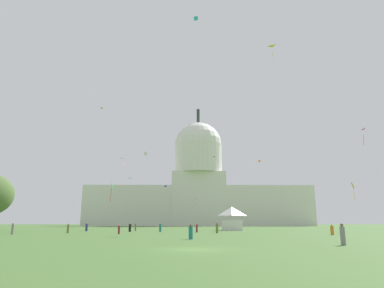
# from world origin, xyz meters

# --- Properties ---
(ground_plane) EXTENTS (800.00, 800.00, 0.00)m
(ground_plane) POSITION_xyz_m (0.00, 0.00, 0.00)
(ground_plane) COLOR #42662D
(capitol_building) EXTENTS (124.37, 27.21, 67.34)m
(capitol_building) POSITION_xyz_m (5.76, 168.13, 21.55)
(capitol_building) COLOR silver
(capitol_building) RESTS_ON ground_plane
(event_tent) EXTENTS (5.49, 5.77, 5.37)m
(event_tent) POSITION_xyz_m (9.97, 57.38, 2.73)
(event_tent) COLOR white
(event_tent) RESTS_ON ground_plane
(person_olive_lawn_far_right) EXTENTS (0.44, 0.44, 1.77)m
(person_olive_lawn_far_right) POSITION_xyz_m (4.56, 35.42, 0.82)
(person_olive_lawn_far_right) COLOR olive
(person_olive_lawn_far_right) RESTS_ON ground_plane
(person_orange_near_tree_west) EXTENTS (0.54, 0.54, 1.44)m
(person_orange_near_tree_west) POSITION_xyz_m (20.54, 26.94, 0.64)
(person_orange_near_tree_west) COLOR orange
(person_orange_near_tree_west) RESTS_ON ground_plane
(person_teal_edge_west) EXTENTS (0.48, 0.48, 1.75)m
(person_teal_edge_west) POSITION_xyz_m (-5.68, 44.24, 0.80)
(person_teal_edge_west) COLOR #1E757A
(person_teal_edge_west) RESTS_ON ground_plane
(person_black_mid_center) EXTENTS (0.65, 0.65, 1.74)m
(person_black_mid_center) POSITION_xyz_m (-11.69, 45.05, 0.78)
(person_black_mid_center) COLOR black
(person_black_mid_center) RESTS_ON ground_plane
(person_maroon_mid_left) EXTENTS (0.44, 0.44, 1.50)m
(person_maroon_mid_left) POSITION_xyz_m (-11.18, 31.55, 0.69)
(person_maroon_mid_left) COLOR maroon
(person_maroon_mid_left) RESTS_ON ground_plane
(person_grey_back_center) EXTENTS (0.50, 0.50, 1.79)m
(person_grey_back_center) POSITION_xyz_m (-26.76, 29.52, 0.83)
(person_grey_back_center) COLOR gray
(person_grey_back_center) RESTS_ON ground_plane
(person_grey_back_right) EXTENTS (0.52, 0.52, 1.68)m
(person_grey_back_right) POSITION_xyz_m (11.77, 3.94, 0.78)
(person_grey_back_right) COLOR gray
(person_grey_back_right) RESTS_ON ground_plane
(person_olive_front_left) EXTENTS (0.51, 0.51, 1.63)m
(person_olive_front_left) POSITION_xyz_m (-21.10, 37.31, 0.75)
(person_olive_front_left) COLOR olive
(person_olive_front_left) RESTS_ON ground_plane
(person_navy_edge_east) EXTENTS (0.51, 0.51, 1.68)m
(person_navy_edge_east) POSITION_xyz_m (-21.71, 50.48, 0.76)
(person_navy_edge_east) COLOR navy
(person_navy_edge_east) RESTS_ON ground_plane
(person_maroon_mid_right) EXTENTS (0.46, 0.46, 1.62)m
(person_maroon_mid_right) POSITION_xyz_m (1.30, 40.82, 0.75)
(person_maroon_mid_right) COLOR maroon
(person_maroon_mid_right) RESTS_ON ground_plane
(person_teal_aisle_center) EXTENTS (0.41, 0.41, 1.54)m
(person_teal_aisle_center) POSITION_xyz_m (6.14, 52.69, 0.71)
(person_teal_aisle_center) COLOR #1E757A
(person_teal_aisle_center) RESTS_ON ground_plane
(person_teal_near_tree_east) EXTENTS (0.55, 0.55, 1.60)m
(person_teal_near_tree_east) POSITION_xyz_m (-0.08, 14.01, 0.72)
(person_teal_near_tree_east) COLOR #1E757A
(person_teal_near_tree_east) RESTS_ON ground_plane
(person_olive_back_left) EXTENTS (0.41, 0.41, 1.67)m
(person_olive_back_left) POSITION_xyz_m (-11.69, 52.45, 0.78)
(person_olive_back_left) COLOR olive
(person_olive_back_left) RESTS_ON ground_plane
(kite_pink_mid) EXTENTS (0.51, 0.86, 0.76)m
(kite_pink_mid) POSITION_xyz_m (-26.20, 112.84, 25.15)
(kite_pink_mid) COLOR pink
(kite_gold_low) EXTENTS (0.55, 0.87, 3.69)m
(kite_gold_low) POSITION_xyz_m (33.82, 46.46, 8.94)
(kite_gold_low) COLOR gold
(kite_turquoise_high) EXTENTS (1.18, 0.63, 1.55)m
(kite_turquoise_high) POSITION_xyz_m (1.58, 53.57, 52.59)
(kite_turquoise_high) COLOR teal
(kite_violet_low) EXTENTS (1.80, 0.89, 2.84)m
(kite_violet_low) POSITION_xyz_m (3.53, 147.18, 12.94)
(kite_violet_low) COLOR purple
(kite_white_mid) EXTENTS (1.48, 1.44, 1.37)m
(kite_white_mid) POSITION_xyz_m (-16.87, 107.58, 28.28)
(kite_white_mid) COLOR white
(kite_lime_high) EXTENTS (1.53, 1.48, 3.54)m
(kite_lime_high) POSITION_xyz_m (-39.02, 120.95, 50.61)
(kite_lime_high) COLOR #8CD133
(kite_yellow_high) EXTENTS (1.89, 1.44, 2.86)m
(kite_yellow_high) POSITION_xyz_m (20.86, 54.13, 44.44)
(kite_yellow_high) COLOR yellow
(kite_red_mid) EXTENTS (0.91, 1.27, 0.44)m
(kite_red_mid) POSITION_xyz_m (9.28, 91.33, 23.30)
(kite_red_mid) COLOR red
(kite_blue_low) EXTENTS (0.99, 1.01, 0.88)m
(kite_blue_low) POSITION_xyz_m (-9.60, 119.45, 16.74)
(kite_blue_low) COLOR blue
(kite_magenta_mid) EXTENTS (1.35, 1.79, 3.24)m
(kite_magenta_mid) POSITION_xyz_m (38.28, 49.09, 21.24)
(kite_magenta_mid) COLOR #D1339E
(kite_green_low) EXTENTS (0.36, 0.70, 3.50)m
(kite_green_low) POSITION_xyz_m (-14.98, 42.05, 8.18)
(kite_green_low) COLOR green
(kite_black_mid) EXTENTS (1.32, 1.92, 0.28)m
(kite_black_mid) POSITION_xyz_m (-29.92, 123.31, 28.98)
(kite_black_mid) COLOR black
(kite_cyan_low) EXTENTS (1.45, 1.01, 0.20)m
(kite_cyan_low) POSITION_xyz_m (-16.45, 72.68, 13.68)
(kite_cyan_low) COLOR #33BCDB
(kite_orange_mid) EXTENTS (0.91, 0.93, 0.85)m
(kite_orange_mid) POSITION_xyz_m (26.03, 99.16, 23.91)
(kite_orange_mid) COLOR orange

